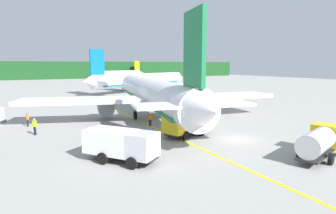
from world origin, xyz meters
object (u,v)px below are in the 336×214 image
(airliner_far_taxiway, at_px, (119,74))
(airliner_mid_apron, at_px, (141,80))
(crew_loader_left, at_px, (35,125))
(service_truck_catering, at_px, (320,141))
(crew_loader_right, at_px, (150,118))
(crew_marshaller, at_px, (27,119))
(airliner_foreground, at_px, (152,93))
(service_truck_baggage, at_px, (181,126))
(service_truck_fuel, at_px, (121,144))

(airliner_far_taxiway, bearing_deg, airliner_mid_apron, -103.81)
(crew_loader_left, bearing_deg, service_truck_catering, -43.96)
(crew_loader_right, bearing_deg, airliner_far_taxiway, 73.53)
(service_truck_catering, bearing_deg, crew_loader_right, 111.67)
(crew_marshaller, bearing_deg, airliner_foreground, -4.81)
(crew_loader_left, bearing_deg, crew_loader_right, -6.57)
(service_truck_baggage, bearing_deg, airliner_foreground, 79.41)
(service_truck_fuel, bearing_deg, airliner_mid_apron, 66.25)
(airliner_foreground, xyz_separation_m, crew_loader_left, (-15.29, -3.85, -2.33))
(service_truck_fuel, relative_size, crew_marshaller, 3.64)
(airliner_far_taxiway, distance_m, service_truck_baggage, 126.54)
(service_truck_catering, relative_size, crew_loader_right, 4.02)
(crew_loader_right, bearing_deg, airliner_foreground, 62.62)
(crew_marshaller, bearing_deg, airliner_mid_apron, 50.80)
(airliner_mid_apron, bearing_deg, airliner_foreground, -109.90)
(airliner_mid_apron, relative_size, crew_marshaller, 22.21)
(airliner_foreground, height_order, service_truck_catering, airliner_foreground)
(airliner_far_taxiway, bearing_deg, service_truck_baggage, -105.41)
(service_truck_fuel, height_order, crew_marshaller, service_truck_fuel)
(airliner_foreground, bearing_deg, airliner_mid_apron, 70.10)
(airliner_mid_apron, height_order, service_truck_catering, airliner_mid_apron)
(airliner_foreground, height_order, crew_loader_right, airliner_foreground)
(airliner_mid_apron, distance_m, crew_loader_left, 50.17)
(airliner_foreground, xyz_separation_m, service_truck_baggage, (-2.21, -11.79, -2.20))
(service_truck_baggage, bearing_deg, crew_loader_right, 94.73)
(airliner_mid_apron, bearing_deg, crew_loader_left, -125.01)
(service_truck_baggage, bearing_deg, service_truck_catering, -59.60)
(airliner_foreground, relative_size, crew_loader_left, 23.24)
(airliner_mid_apron, distance_m, service_truck_baggage, 51.48)
(airliner_mid_apron, xyz_separation_m, crew_loader_left, (-28.76, -41.06, -2.01))
(airliner_far_taxiway, bearing_deg, crew_loader_left, -112.27)
(crew_marshaller, height_order, crew_loader_left, crew_loader_left)
(crew_loader_right, bearing_deg, service_truck_baggage, -85.27)
(airliner_far_taxiway, bearing_deg, service_truck_fuel, -108.15)
(airliner_far_taxiway, height_order, service_truck_catering, airliner_far_taxiway)
(crew_marshaller, bearing_deg, service_truck_catering, -50.20)
(crew_loader_right, bearing_deg, crew_loader_left, 173.43)
(crew_loader_left, bearing_deg, airliner_far_taxiway, 67.73)
(airliner_foreground, xyz_separation_m, airliner_far_taxiway, (31.41, 110.19, -0.82))
(service_truck_fuel, distance_m, crew_loader_right, 13.05)
(crew_loader_right, bearing_deg, airliner_mid_apron, 69.12)
(airliner_foreground, height_order, crew_marshaller, airliner_foreground)
(airliner_foreground, distance_m, service_truck_baggage, 12.19)
(service_truck_fuel, xyz_separation_m, crew_loader_right, (7.26, 10.83, -0.48))
(airliner_foreground, height_order, service_truck_baggage, airliner_foreground)
(service_truck_catering, distance_m, crew_marshaller, 31.10)
(airliner_far_taxiway, xyz_separation_m, crew_loader_left, (-46.70, -114.04, -1.52))
(service_truck_catering, bearing_deg, airliner_mid_apron, 81.10)
(crew_marshaller, bearing_deg, service_truck_baggage, -44.00)
(service_truck_fuel, bearing_deg, crew_loader_right, 56.17)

